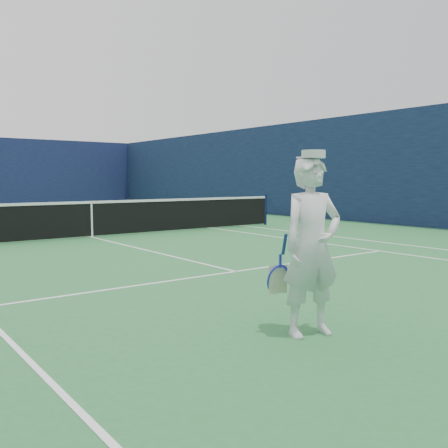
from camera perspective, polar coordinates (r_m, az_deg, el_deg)
name	(u,v)px	position (r m, az deg, el deg)	size (l,w,h in m)	color
ground	(92,237)	(14.25, -14.84, -1.49)	(80.00, 80.00, 0.00)	#2A6F38
court_markings	(92,237)	(14.25, -14.84, -1.47)	(11.03, 23.83, 0.01)	white
windscreen_fence	(90,165)	(14.16, -15.03, 6.58)	(20.12, 36.12, 4.00)	#10183C
tennis_net	(92,217)	(14.20, -14.89, 0.74)	(12.88, 0.09, 1.07)	#141E4C
tennis_player	(312,246)	(5.19, 10.01, -2.50)	(0.76, 0.62, 1.90)	white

